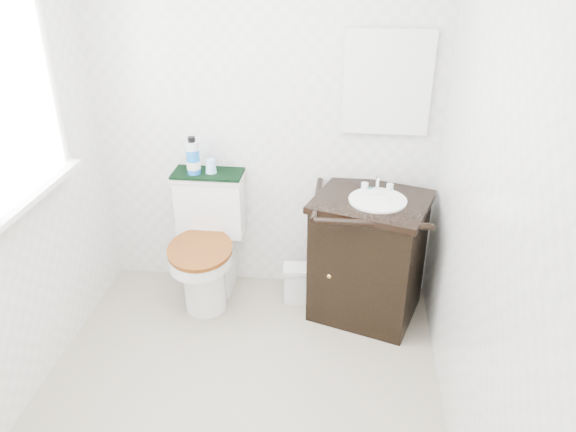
% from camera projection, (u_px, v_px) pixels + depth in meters
% --- Properties ---
extents(floor, '(2.40, 2.40, 0.00)m').
position_uv_depth(floor, '(235.00, 403.00, 3.00)').
color(floor, '#AEA48C').
rests_on(floor, ground).
extents(wall_back, '(2.40, 0.00, 2.40)m').
position_uv_depth(wall_back, '(265.00, 118.00, 3.51)').
color(wall_back, white).
rests_on(wall_back, ground).
extents(wall_front, '(2.40, 0.00, 2.40)m').
position_uv_depth(wall_front, '(120.00, 409.00, 1.39)').
color(wall_front, white).
rests_on(wall_front, ground).
extents(wall_right, '(0.00, 2.40, 2.40)m').
position_uv_depth(wall_right, '(482.00, 214.00, 2.34)').
color(wall_right, white).
rests_on(wall_right, ground).
extents(window, '(0.02, 0.70, 0.90)m').
position_uv_depth(window, '(7.00, 99.00, 2.62)').
color(window, white).
rests_on(window, wall_left).
extents(mirror, '(0.50, 0.02, 0.60)m').
position_uv_depth(mirror, '(387.00, 83.00, 3.30)').
color(mirror, silver).
rests_on(mirror, wall_back).
extents(toilet, '(0.47, 0.67, 0.85)m').
position_uv_depth(toilet, '(208.00, 248.00, 3.72)').
color(toilet, white).
rests_on(toilet, floor).
extents(vanity, '(0.81, 0.74, 0.92)m').
position_uv_depth(vanity, '(368.00, 254.00, 3.53)').
color(vanity, black).
rests_on(vanity, floor).
extents(trash_bin, '(0.19, 0.16, 0.26)m').
position_uv_depth(trash_bin, '(297.00, 283.00, 3.77)').
color(trash_bin, silver).
rests_on(trash_bin, floor).
extents(towel, '(0.45, 0.22, 0.02)m').
position_uv_depth(towel, '(208.00, 173.00, 3.61)').
color(towel, black).
rests_on(towel, toilet).
extents(mouthwash_bottle, '(0.08, 0.08, 0.24)m').
position_uv_depth(mouthwash_bottle, '(193.00, 157.00, 3.54)').
color(mouthwash_bottle, blue).
rests_on(mouthwash_bottle, towel).
extents(cup, '(0.07, 0.07, 0.09)m').
position_uv_depth(cup, '(211.00, 166.00, 3.58)').
color(cup, '#9BD2FF').
rests_on(cup, towel).
extents(soap_bar, '(0.07, 0.04, 0.02)m').
position_uv_depth(soap_bar, '(369.00, 188.00, 3.47)').
color(soap_bar, '#166D62').
rests_on(soap_bar, vanity).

